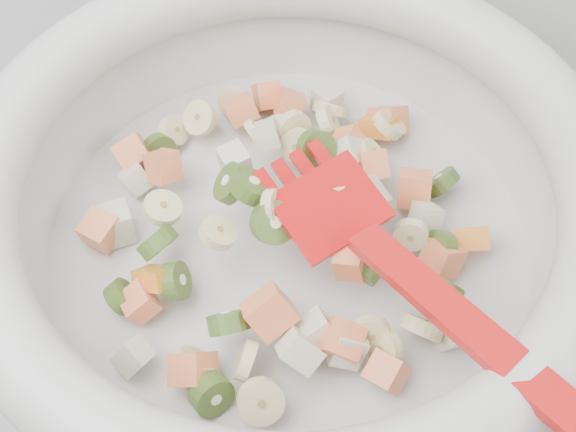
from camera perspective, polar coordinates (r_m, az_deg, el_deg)
The scene contains 1 object.
mixing_bowl at distance 0.50m, azimuth 0.02°, elevation 0.89°, with size 0.44×0.41×0.13m.
Camera 1 is at (0.02, 1.19, 1.36)m, focal length 50.00 mm.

